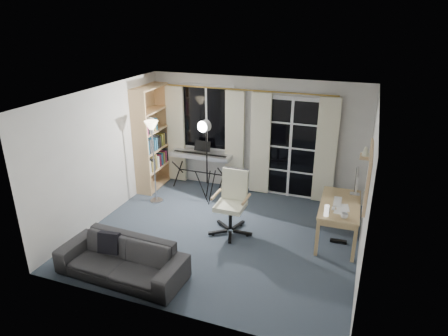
# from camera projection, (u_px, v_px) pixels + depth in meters

# --- Properties ---
(floor) EXTENTS (4.50, 4.00, 0.02)m
(floor) POSITION_uv_depth(u_px,v_px,m) (221.00, 235.00, 6.88)
(floor) COLOR #384552
(floor) RESTS_ON ground
(window) EXTENTS (1.20, 0.08, 1.40)m
(window) POSITION_uv_depth(u_px,v_px,m) (207.00, 118.00, 8.38)
(window) COLOR white
(window) RESTS_ON floor
(french_door) EXTENTS (1.32, 0.09, 2.11)m
(french_door) POSITION_uv_depth(u_px,v_px,m) (290.00, 149.00, 7.98)
(french_door) COLOR white
(french_door) RESTS_ON floor
(curtains) EXTENTS (3.60, 0.07, 2.13)m
(curtains) POSITION_uv_depth(u_px,v_px,m) (247.00, 142.00, 8.16)
(curtains) COLOR gold
(curtains) RESTS_ON floor
(bookshelf) EXTENTS (0.38, 1.03, 2.19)m
(bookshelf) POSITION_uv_depth(u_px,v_px,m) (150.00, 141.00, 8.42)
(bookshelf) COLOR tan
(bookshelf) RESTS_ON floor
(torchiere_lamp) EXTENTS (0.34, 0.34, 1.67)m
(torchiere_lamp) POSITION_uv_depth(u_px,v_px,m) (152.00, 138.00, 7.60)
(torchiere_lamp) COLOR #B2B2B7
(torchiere_lamp) RESTS_ON floor
(keyboard_piano) EXTENTS (1.33, 0.64, 0.96)m
(keyboard_piano) POSITION_uv_depth(u_px,v_px,m) (201.00, 156.00, 8.44)
(keyboard_piano) COLOR black
(keyboard_piano) RESTS_ON floor
(studio_light) EXTENTS (0.37, 0.38, 1.73)m
(studio_light) POSITION_uv_depth(u_px,v_px,m) (205.00, 136.00, 7.55)
(studio_light) COLOR black
(studio_light) RESTS_ON floor
(office_chair) EXTENTS (0.73, 0.76, 1.10)m
(office_chair) POSITION_uv_depth(u_px,v_px,m) (233.00, 196.00, 6.82)
(office_chair) COLOR black
(office_chair) RESTS_ON floor
(desk) EXTENTS (0.66, 1.27, 0.67)m
(desk) POSITION_uv_depth(u_px,v_px,m) (340.00, 208.00, 6.53)
(desk) COLOR tan
(desk) RESTS_ON floor
(monitor) EXTENTS (0.16, 0.48, 0.42)m
(monitor) POSITION_uv_depth(u_px,v_px,m) (356.00, 181.00, 6.74)
(monitor) COLOR silver
(monitor) RESTS_ON desk
(desk_clutter) EXTENTS (0.38, 0.77, 0.85)m
(desk_clutter) POSITION_uv_depth(u_px,v_px,m) (335.00, 217.00, 6.38)
(desk_clutter) COLOR white
(desk_clutter) RESTS_ON desk
(mug) EXTENTS (0.11, 0.09, 0.11)m
(mug) POSITION_uv_depth(u_px,v_px,m) (345.00, 215.00, 6.01)
(mug) COLOR silver
(mug) RESTS_ON desk
(wall_mirror) EXTENTS (0.04, 0.94, 0.74)m
(wall_mirror) POSITION_uv_depth(u_px,v_px,m) (368.00, 177.00, 5.29)
(wall_mirror) COLOR tan
(wall_mirror) RESTS_ON floor
(framed_print) EXTENTS (0.03, 0.42, 0.32)m
(framed_print) POSITION_uv_depth(u_px,v_px,m) (371.00, 152.00, 6.05)
(framed_print) COLOR tan
(framed_print) RESTS_ON floor
(wall_shelf) EXTENTS (0.16, 0.30, 0.18)m
(wall_shelf) POSITION_uv_depth(u_px,v_px,m) (365.00, 153.00, 6.58)
(wall_shelf) COLOR tan
(wall_shelf) RESTS_ON floor
(sofa) EXTENTS (1.90, 0.63, 0.73)m
(sofa) POSITION_uv_depth(u_px,v_px,m) (121.00, 254.00, 5.70)
(sofa) COLOR #29292B
(sofa) RESTS_ON floor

